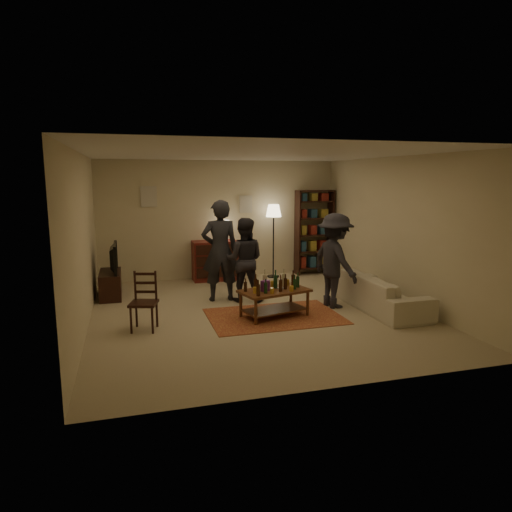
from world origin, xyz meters
name	(u,v)px	position (x,y,z in m)	size (l,w,h in m)	color
floor	(256,313)	(0.00, 0.00, 0.00)	(6.00, 6.00, 0.00)	#C6B793
room_shell	(192,200)	(-0.65, 2.98, 1.81)	(6.00, 6.00, 6.00)	beige
rug	(274,316)	(0.23, -0.30, 0.01)	(2.20, 1.50, 0.01)	maroon
coffee_table	(274,293)	(0.23, -0.30, 0.41)	(1.25, 0.88, 0.80)	brown
dining_chair	(144,299)	(-1.88, -0.35, 0.48)	(0.49, 0.49, 0.91)	black
tv_stand	(111,278)	(-2.44, 1.80, 0.38)	(0.40, 1.00, 1.06)	black
dresser	(215,259)	(-0.19, 2.71, 0.48)	(1.00, 0.50, 1.36)	maroon
bookshelf	(314,231)	(2.25, 2.78, 1.03)	(0.90, 0.34, 2.02)	black
floor_lamp	(274,216)	(1.18, 2.65, 1.44)	(0.36, 0.36, 1.70)	black
sofa	(381,293)	(2.20, -0.40, 0.30)	(2.08, 0.81, 0.61)	beige
person_left	(220,251)	(-0.43, 0.98, 0.96)	(0.70, 0.46, 1.91)	#23242A
person_right	(244,260)	(-0.01, 0.81, 0.79)	(0.77, 0.60, 1.58)	#25242C
person_by_sofa	(335,261)	(1.47, -0.01, 0.85)	(1.10, 0.63, 1.70)	#25242B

